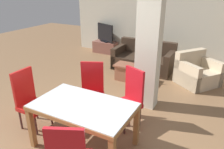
% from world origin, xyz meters
% --- Properties ---
extents(ground_plane, '(18.00, 18.00, 0.00)m').
position_xyz_m(ground_plane, '(0.00, 0.00, 0.00)').
color(ground_plane, '#846140').
extents(back_wall, '(7.20, 0.09, 2.70)m').
position_xyz_m(back_wall, '(-0.00, 4.98, 1.35)').
color(back_wall, beige).
rests_on(back_wall, ground_plane).
extents(divider_pillar, '(0.46, 0.32, 2.70)m').
position_xyz_m(divider_pillar, '(0.42, 1.72, 1.35)').
color(divider_pillar, beige).
rests_on(divider_pillar, ground_plane).
extents(dining_table, '(1.56, 0.94, 0.77)m').
position_xyz_m(dining_table, '(0.00, 0.00, 0.61)').
color(dining_table, '#9E6738').
rests_on(dining_table, ground_plane).
extents(dining_chair_head_left, '(0.46, 0.46, 1.09)m').
position_xyz_m(dining_chair_head_left, '(-1.18, 0.00, 0.57)').
color(dining_chair_head_left, red).
rests_on(dining_chair_head_left, ground_plane).
extents(dining_chair_far_left, '(0.61, 0.61, 1.09)m').
position_xyz_m(dining_chair_far_left, '(-0.39, 0.84, 0.57)').
color(dining_chair_far_left, red).
rests_on(dining_chair_far_left, ground_plane).
extents(dining_chair_far_right, '(0.60, 0.60, 1.09)m').
position_xyz_m(dining_chair_far_right, '(0.39, 0.90, 0.57)').
color(dining_chair_far_right, red).
rests_on(dining_chair_far_right, ground_plane).
extents(sofa, '(1.78, 0.92, 0.86)m').
position_xyz_m(sofa, '(-0.38, 3.74, 0.29)').
color(sofa, '#392A1F').
rests_on(sofa, ground_plane).
extents(armchair, '(1.23, 1.24, 0.85)m').
position_xyz_m(armchair, '(1.23, 3.39, 0.29)').
color(armchair, beige).
rests_on(armchair, ground_plane).
extents(coffee_table, '(0.78, 0.46, 0.45)m').
position_xyz_m(coffee_table, '(-0.43, 2.75, 0.23)').
color(coffee_table, '#91563E').
rests_on(coffee_table, ground_plane).
extents(bottle, '(0.07, 0.07, 0.23)m').
position_xyz_m(bottle, '(-0.23, 2.72, 0.54)').
color(bottle, '#4C2D14').
rests_on(bottle, coffee_table).
extents(tv_stand, '(0.92, 0.40, 0.43)m').
position_xyz_m(tv_stand, '(-2.30, 4.70, 0.22)').
color(tv_stand, brown).
rests_on(tv_stand, ground_plane).
extents(tv_screen, '(0.82, 0.39, 0.67)m').
position_xyz_m(tv_screen, '(-2.30, 4.70, 0.76)').
color(tv_screen, black).
rests_on(tv_screen, tv_stand).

